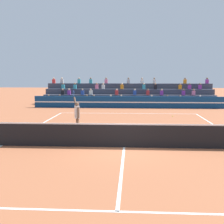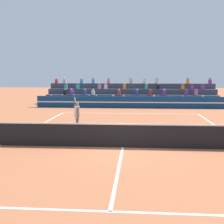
{
  "view_description": "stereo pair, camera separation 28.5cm",
  "coord_description": "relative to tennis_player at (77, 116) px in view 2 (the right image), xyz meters",
  "views": [
    {
      "loc": [
        0.32,
        -13.35,
        3.19
      ],
      "look_at": [
        -0.77,
        3.76,
        1.1
      ],
      "focal_mm": 50.0,
      "sensor_mm": 36.0,
      "label": 1
    },
    {
      "loc": [
        0.6,
        -13.33,
        3.19
      ],
      "look_at": [
        -0.77,
        3.76,
        1.1
      ],
      "focal_mm": 50.0,
      "sensor_mm": 36.0,
      "label": 2
    }
  ],
  "objects": [
    {
      "name": "tennis_ball",
      "position": [
        5.98,
        7.19,
        -0.95
      ],
      "size": [
        0.07,
        0.07,
        0.07
      ],
      "primitive_type": "sphere",
      "color": "#C6DB33",
      "rests_on": "ground"
    },
    {
      "name": "tennis_net",
      "position": [
        2.59,
        -2.97,
        -0.44
      ],
      "size": [
        12.0,
        0.1,
        1.1
      ],
      "color": "#2D6B38",
      "rests_on": "ground"
    },
    {
      "name": "bleacher_stand",
      "position": [
        2.58,
        16.25,
        -0.14
      ],
      "size": [
        17.39,
        3.8,
        2.83
      ],
      "color": "#383D4C",
      "rests_on": "ground"
    },
    {
      "name": "tennis_player",
      "position": [
        0.0,
        0.0,
        0.0
      ],
      "size": [
        0.58,
        1.18,
        2.36
      ],
      "color": "brown",
      "rests_on": "ground"
    },
    {
      "name": "ground_plane",
      "position": [
        2.59,
        -2.97,
        -0.98
      ],
      "size": [
        120.0,
        120.0,
        0.0
      ],
      "primitive_type": "plane",
      "color": "#AD603D"
    },
    {
      "name": "court_lines",
      "position": [
        2.59,
        -2.97,
        -0.98
      ],
      "size": [
        11.1,
        23.9,
        0.01
      ],
      "color": "white",
      "rests_on": "ground"
    },
    {
      "name": "sponsor_banner_wall",
      "position": [
        2.59,
        13.08,
        -0.43
      ],
      "size": [
        18.0,
        0.26,
        1.1
      ],
      "color": "navy",
      "rests_on": "ground"
    }
  ]
}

